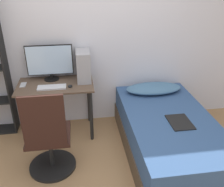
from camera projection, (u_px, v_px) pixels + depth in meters
wall_back at (87, 36)px, 3.25m from camera, size 8.00×0.05×2.50m
desk at (56, 93)px, 3.21m from camera, size 0.95×0.56×0.73m
office_chair at (49, 143)px, 2.63m from camera, size 0.52×0.52×1.01m
bed at (168, 135)px, 2.98m from camera, size 1.00×1.82×0.51m
pillow at (154, 88)px, 3.42m from camera, size 0.76×0.36×0.11m
magazine at (180, 122)px, 2.75m from camera, size 0.24×0.32×0.01m
monitor at (50, 62)px, 3.19m from camera, size 0.59×0.20×0.46m
keyboard at (52, 87)px, 3.05m from camera, size 0.35×0.14×0.02m
pc_tower at (83, 66)px, 3.20m from camera, size 0.18×0.34×0.39m
mouse at (70, 86)px, 3.08m from camera, size 0.06×0.09×0.02m
phone at (23, 85)px, 3.13m from camera, size 0.07×0.14×0.01m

